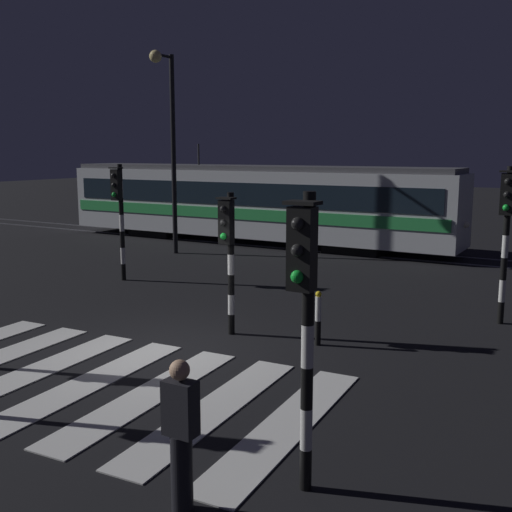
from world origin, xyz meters
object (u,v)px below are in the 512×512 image
at_px(traffic_light_corner_near_right, 305,300).
at_px(street_lamp_trackside_left, 169,129).
at_px(traffic_light_corner_far_left, 119,205).
at_px(bollard_island_edge, 318,318).
at_px(traffic_light_median_centre, 228,242).
at_px(tram, 250,202).
at_px(pedestrian_waiting_at_kerb, 181,435).
at_px(traffic_light_corner_far_right, 506,222).

bearing_deg(traffic_light_corner_near_right, street_lamp_trackside_left, 132.74).
relative_size(traffic_light_corner_far_left, bollard_island_edge, 3.13).
relative_size(traffic_light_corner_near_right, street_lamp_trackside_left, 0.47).
distance_m(traffic_light_median_centre, tram, 13.32).
distance_m(traffic_light_median_centre, pedestrian_waiting_at_kerb, 6.58).
bearing_deg(traffic_light_median_centre, street_lamp_trackside_left, 134.18).
relative_size(tram, pedestrian_waiting_at_kerb, 10.33).
relative_size(traffic_light_corner_far_right, pedestrian_waiting_at_kerb, 2.06).
bearing_deg(tram, traffic_light_corner_far_left, -86.13).
relative_size(traffic_light_median_centre, tram, 0.17).
bearing_deg(street_lamp_trackside_left, pedestrian_waiting_at_kerb, -51.87).
height_order(traffic_light_median_centre, street_lamp_trackside_left, street_lamp_trackside_left).
distance_m(traffic_light_corner_near_right, traffic_light_corner_far_left, 12.55).
xyz_separation_m(street_lamp_trackside_left, tram, (1.12, 3.98, -2.89)).
bearing_deg(traffic_light_corner_near_right, traffic_light_corner_far_left, 141.42).
xyz_separation_m(traffic_light_corner_far_right, pedestrian_waiting_at_kerb, (-1.78, -9.46, -1.45)).
relative_size(traffic_light_corner_far_left, street_lamp_trackside_left, 0.47).
distance_m(traffic_light_corner_near_right, street_lamp_trackside_left, 17.13).
bearing_deg(traffic_light_corner_near_right, tram, 122.31).
xyz_separation_m(street_lamp_trackside_left, pedestrian_waiting_at_kerb, (10.55, -13.44, -3.76)).
height_order(tram, bollard_island_edge, tram).
bearing_deg(tram, pedestrian_waiting_at_kerb, -61.56).
height_order(traffic_light_corner_near_right, tram, tram).
bearing_deg(bollard_island_edge, traffic_light_corner_far_right, 49.48).
relative_size(traffic_light_median_centre, pedestrian_waiting_at_kerb, 1.76).
xyz_separation_m(traffic_light_corner_far_right, bollard_island_edge, (-2.92, -3.42, -1.77)).
bearing_deg(street_lamp_trackside_left, traffic_light_median_centre, -45.82).
bearing_deg(traffic_light_corner_far_left, pedestrian_waiting_at_kerb, -44.87).
height_order(traffic_light_corner_near_right, traffic_light_median_centre, traffic_light_corner_near_right).
relative_size(pedestrian_waiting_at_kerb, bollard_island_edge, 1.54).
height_order(traffic_light_corner_near_right, traffic_light_corner_far_left, traffic_light_corner_far_left).
relative_size(traffic_light_corner_far_right, traffic_light_corner_far_left, 1.02).
bearing_deg(tram, traffic_light_corner_far_right, -35.36).
bearing_deg(traffic_light_corner_far_right, street_lamp_trackside_left, 162.11).
bearing_deg(pedestrian_waiting_at_kerb, traffic_light_corner_far_left, 135.13).
distance_m(street_lamp_trackside_left, tram, 5.04).
bearing_deg(street_lamp_trackside_left, traffic_light_corner_near_right, -47.26).
bearing_deg(tram, bollard_island_edge, -53.91).
relative_size(traffic_light_corner_far_right, traffic_light_corner_near_right, 1.03).
height_order(traffic_light_median_centre, pedestrian_waiting_at_kerb, traffic_light_median_centre).
height_order(traffic_light_corner_far_left, street_lamp_trackside_left, street_lamp_trackside_left).
bearing_deg(traffic_light_median_centre, pedestrian_waiting_at_kerb, -61.93).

